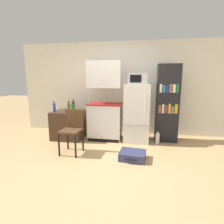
{
  "coord_description": "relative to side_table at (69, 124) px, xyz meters",
  "views": [
    {
      "loc": [
        0.52,
        -2.99,
        1.54
      ],
      "look_at": [
        -0.13,
        0.85,
        0.81
      ],
      "focal_mm": 28.0,
      "sensor_mm": 36.0,
      "label": 1
    }
  ],
  "objects": [
    {
      "name": "side_table",
      "position": [
        0.0,
        0.0,
        0.0
      ],
      "size": [
        0.77,
        0.73,
        0.73
      ],
      "color": "#422D1E",
      "rests_on": "ground_plane"
    },
    {
      "name": "kitchen_hutch",
      "position": [
        0.96,
        0.09,
        0.54
      ],
      "size": [
        0.84,
        0.56,
        1.97
      ],
      "color": "white",
      "rests_on": "ground_plane"
    },
    {
      "name": "bottle_green_tall",
      "position": [
        0.19,
        -0.14,
        0.47
      ],
      "size": [
        0.09,
        0.09,
        0.26
      ],
      "color": "#1E6028",
      "rests_on": "side_table"
    },
    {
      "name": "water_bottle_front",
      "position": [
        2.28,
        -0.08,
        -0.22
      ],
      "size": [
        0.1,
        0.1,
        0.34
      ],
      "color": "silver",
      "rests_on": "ground_plane"
    },
    {
      "name": "bookshelf",
      "position": [
        2.5,
        0.2,
        0.59
      ],
      "size": [
        0.54,
        0.34,
        1.9
      ],
      "color": "black",
      "rests_on": "ground_plane"
    },
    {
      "name": "bottle_ketchup_red",
      "position": [
        0.04,
        0.29,
        0.45
      ],
      "size": [
        0.06,
        0.06,
        0.21
      ],
      "color": "#AD1914",
      "rests_on": "side_table"
    },
    {
      "name": "refrigerator",
      "position": [
        1.77,
        0.07,
        0.35
      ],
      "size": [
        0.61,
        0.62,
        1.43
      ],
      "color": "silver",
      "rests_on": "ground_plane"
    },
    {
      "name": "wall_back",
      "position": [
        1.55,
        0.76,
        0.92
      ],
      "size": [
        6.4,
        0.1,
        2.56
      ],
      "color": "silver",
      "rests_on": "ground_plane"
    },
    {
      "name": "suitcase_large_flat",
      "position": [
        1.73,
        -1.01,
        -0.28
      ],
      "size": [
        0.53,
        0.47,
        0.16
      ],
      "rotation": [
        0.0,
        0.0,
        -0.1
      ],
      "color": "navy",
      "rests_on": "ground_plane"
    },
    {
      "name": "bottle_olive_oil",
      "position": [
        0.03,
        -0.04,
        0.48
      ],
      "size": [
        0.08,
        0.08,
        0.27
      ],
      "color": "#566619",
      "rests_on": "side_table"
    },
    {
      "name": "microwave",
      "position": [
        1.77,
        0.07,
        1.19
      ],
      "size": [
        0.45,
        0.4,
        0.26
      ],
      "color": "#B7B7BC",
      "rests_on": "refrigerator"
    },
    {
      "name": "chair",
      "position": [
        0.46,
        -0.86,
        0.19
      ],
      "size": [
        0.43,
        0.43,
        0.91
      ],
      "rotation": [
        0.0,
        0.0,
        -0.08
      ],
      "color": "black",
      "rests_on": "ground_plane"
    },
    {
      "name": "bottle_wine_dark",
      "position": [
        0.1,
        0.12,
        0.48
      ],
      "size": [
        0.07,
        0.07,
        0.28
      ],
      "color": "black",
      "rests_on": "side_table"
    },
    {
      "name": "ground_plane",
      "position": [
        1.35,
        -1.24,
        -0.36
      ],
      "size": [
        24.0,
        24.0,
        0.0
      ],
      "primitive_type": "plane",
      "color": "tan"
    },
    {
      "name": "bottle_blue_soda",
      "position": [
        -0.28,
        -0.21,
        0.48
      ],
      "size": [
        0.07,
        0.07,
        0.28
      ],
      "color": "#1E47A3",
      "rests_on": "side_table"
    }
  ]
}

